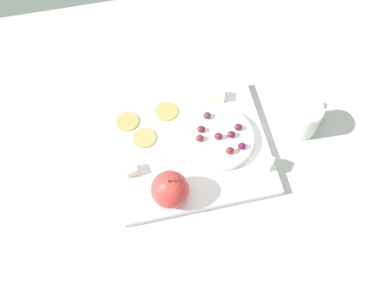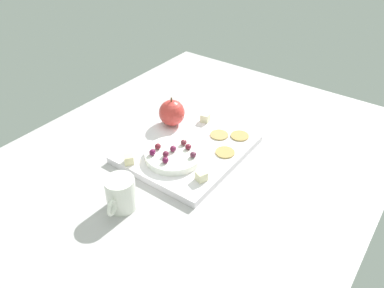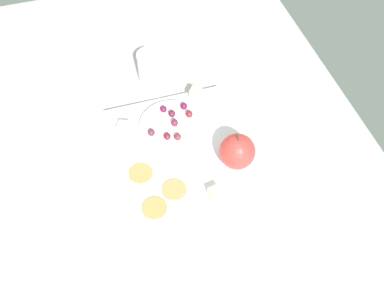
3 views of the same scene
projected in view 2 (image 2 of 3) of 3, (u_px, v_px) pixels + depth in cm
name	position (u px, v px, depth cm)	size (l,w,h in cm)	color
table	(185.00, 169.00, 102.50)	(129.42, 96.28, 3.06)	#B0ABAD
platter	(187.00, 149.00, 105.72)	(34.14, 29.60, 1.98)	white
serving_dish	(174.00, 155.00, 100.31)	(15.68, 15.68, 1.89)	white
apple_whole	(172.00, 113.00, 112.31)	(7.90, 7.90, 7.90)	#C93933
apple_stem	(171.00, 100.00, 109.63)	(0.50, 0.50, 1.20)	brown
cheese_cube_0	(129.00, 159.00, 98.31)	(2.48, 2.48, 2.48)	beige
cheese_cube_1	(205.00, 118.00, 115.12)	(2.48, 2.48, 2.48)	beige
cheese_cube_2	(201.00, 176.00, 92.83)	(2.48, 2.48, 2.48)	beige
cracker_0	(219.00, 135.00, 109.36)	(5.35, 5.35, 0.40)	tan
cracker_1	(240.00, 136.00, 108.98)	(5.35, 5.35, 0.40)	tan
cracker_2	(225.00, 152.00, 102.48)	(5.35, 5.35, 0.40)	tan
grape_0	(165.00, 160.00, 95.75)	(1.81, 1.63, 1.53)	maroon
grape_1	(166.00, 154.00, 97.78)	(1.81, 1.63, 1.61)	maroon
grape_2	(173.00, 149.00, 99.59)	(1.81, 1.63, 1.71)	maroon
grape_3	(152.00, 152.00, 98.37)	(1.81, 1.63, 1.66)	#61153E
grape_4	(184.00, 142.00, 102.11)	(1.81, 1.63, 1.51)	maroon
grape_5	(158.00, 146.00, 100.44)	(1.81, 1.63, 1.70)	maroon
grape_6	(188.00, 147.00, 100.54)	(1.81, 1.63, 1.45)	maroon
grape_7	(193.00, 155.00, 97.57)	(1.81, 1.63, 1.55)	#5E293E
cup	(121.00, 194.00, 86.31)	(9.94, 7.01, 8.31)	white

